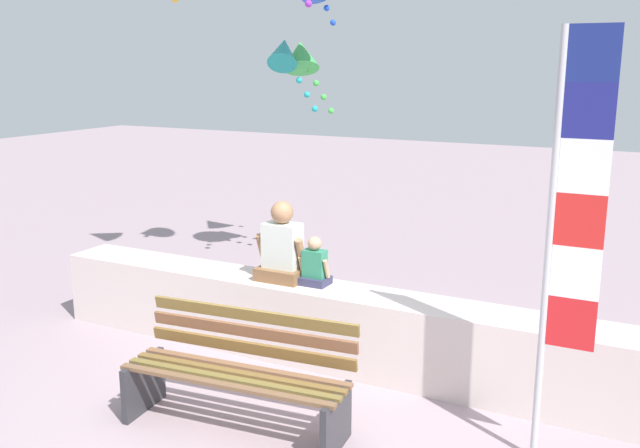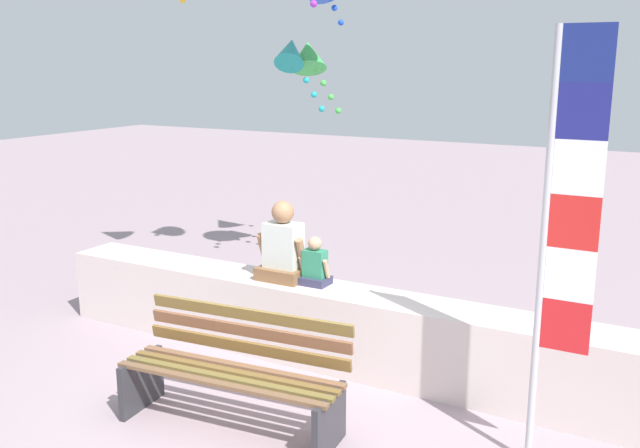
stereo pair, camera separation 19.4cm
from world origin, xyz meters
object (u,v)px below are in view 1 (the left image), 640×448
flag_banner (568,220)px  park_bench (239,374)px  person_adult (282,249)px  kite_teal (284,53)px  kite_green (301,56)px  person_child (315,266)px

flag_banner → park_bench: bearing=-165.8°
park_bench → person_adult: size_ratio=2.39×
person_adult → flag_banner: 2.90m
person_adult → kite_teal: 3.26m
park_bench → person_adult: (-0.42, 1.41, 0.62)m
kite_green → person_child: bearing=-59.1°
person_child → kite_teal: 3.48m
person_adult → person_child: 0.37m
person_child → flag_banner: flag_banner is taller
kite_green → person_adult: bearing=-65.1°
flag_banner → person_adult: bearing=162.6°
person_child → kite_green: kite_green is taller
person_adult → kite_green: kite_green is taller
person_adult → kite_teal: size_ratio=0.74×
park_bench → kite_teal: bearing=114.8°
person_adult → person_child: person_adult is taller
park_bench → person_child: 1.49m
person_adult → kite_teal: (-1.30, 2.33, 1.86)m
flag_banner → kite_green: (-3.89, 3.45, 1.10)m
flag_banner → kite_teal: (-3.98, 3.16, 1.13)m
park_bench → flag_banner: flag_banner is taller
person_child → kite_green: 3.61m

